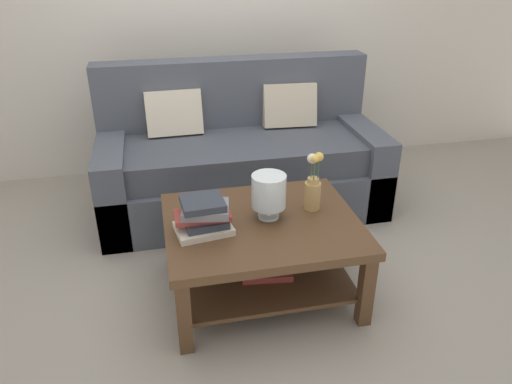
{
  "coord_description": "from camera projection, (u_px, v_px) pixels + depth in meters",
  "views": [
    {
      "loc": [
        -0.53,
        -2.53,
        1.82
      ],
      "look_at": [
        -0.02,
        -0.15,
        0.57
      ],
      "focal_mm": 34.27,
      "sensor_mm": 36.0,
      "label": 1
    }
  ],
  "objects": [
    {
      "name": "couch",
      "position": [
        240.0,
        160.0,
        3.66
      ],
      "size": [
        2.04,
        0.9,
        1.06
      ],
      "color": "#474C56",
      "rests_on": "ground"
    },
    {
      "name": "book_stack_main",
      "position": [
        204.0,
        216.0,
        2.53
      ],
      "size": [
        0.31,
        0.25,
        0.18
      ],
      "color": "beige",
      "rests_on": "coffee_table"
    },
    {
      "name": "ground_plane",
      "position": [
        253.0,
        260.0,
        3.14
      ],
      "size": [
        10.0,
        10.0,
        0.0
      ],
      "primitive_type": "plane",
      "color": "gray"
    },
    {
      "name": "flower_pitcher",
      "position": [
        313.0,
        187.0,
        2.72
      ],
      "size": [
        0.1,
        0.1,
        0.34
      ],
      "color": "tan",
      "rests_on": "coffee_table"
    },
    {
      "name": "back_wall",
      "position": [
        211.0,
        7.0,
        3.95
      ],
      "size": [
        6.4,
        0.12,
        2.7
      ],
      "primitive_type": "cube",
      "color": "beige",
      "rests_on": "ground"
    },
    {
      "name": "glass_hurricane_vase",
      "position": [
        269.0,
        192.0,
        2.62
      ],
      "size": [
        0.19,
        0.19,
        0.25
      ],
      "color": "silver",
      "rests_on": "coffee_table"
    },
    {
      "name": "coffee_table",
      "position": [
        262.0,
        242.0,
        2.72
      ],
      "size": [
        1.05,
        0.87,
        0.47
      ],
      "color": "#4C331E",
      "rests_on": "ground"
    }
  ]
}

